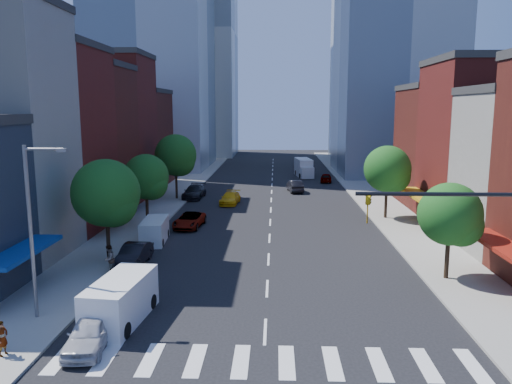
# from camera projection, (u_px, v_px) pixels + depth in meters

# --- Properties ---
(ground) EXTENTS (220.00, 220.00, 0.00)m
(ground) POSITION_uv_depth(u_px,v_px,m) (265.00, 332.00, 24.74)
(ground) COLOR black
(ground) RESTS_ON ground
(sidewalk_left) EXTENTS (5.00, 120.00, 0.15)m
(sidewalk_left) POSITION_uv_depth(u_px,v_px,m) (175.00, 193.00, 64.62)
(sidewalk_left) COLOR gray
(sidewalk_left) RESTS_ON ground
(sidewalk_right) EXTENTS (5.00, 120.00, 0.15)m
(sidewalk_right) POSITION_uv_depth(u_px,v_px,m) (369.00, 194.00, 63.67)
(sidewalk_right) COLOR gray
(sidewalk_right) RESTS_ON ground
(crosswalk) EXTENTS (19.00, 3.00, 0.01)m
(crosswalk) POSITION_uv_depth(u_px,v_px,m) (264.00, 362.00, 21.78)
(crosswalk) COLOR silver
(crosswalk) RESTS_ON ground
(bldg_left_2) EXTENTS (12.00, 9.00, 16.00)m
(bldg_left_2) POSITION_uv_depth(u_px,v_px,m) (35.00, 142.00, 44.41)
(bldg_left_2) COLOR maroon
(bldg_left_2) RESTS_ON ground
(bldg_left_3) EXTENTS (12.00, 8.00, 15.00)m
(bldg_left_3) POSITION_uv_depth(u_px,v_px,m) (73.00, 141.00, 52.87)
(bldg_left_3) COLOR #521A14
(bldg_left_3) RESTS_ON ground
(bldg_left_4) EXTENTS (12.00, 9.00, 17.00)m
(bldg_left_4) POSITION_uv_depth(u_px,v_px,m) (101.00, 128.00, 61.08)
(bldg_left_4) COLOR maroon
(bldg_left_4) RESTS_ON ground
(bldg_left_5) EXTENTS (12.00, 10.00, 13.00)m
(bldg_left_5) POSITION_uv_depth(u_px,v_px,m) (124.00, 140.00, 70.78)
(bldg_left_5) COLOR #521A14
(bldg_left_5) RESTS_ON ground
(bldg_right_2) EXTENTS (12.00, 10.00, 15.00)m
(bldg_right_2) POSITION_uv_depth(u_px,v_px,m) (496.00, 146.00, 46.34)
(bldg_right_2) COLOR maroon
(bldg_right_2) RESTS_ON ground
(bldg_right_3) EXTENTS (12.00, 10.00, 13.00)m
(bldg_right_3) POSITION_uv_depth(u_px,v_px,m) (457.00, 148.00, 56.36)
(bldg_right_3) COLOR #521A14
(bldg_right_3) RESTS_ON ground
(tower_far_w) EXTENTS (18.00, 18.00, 56.00)m
(tower_far_w) POSITION_uv_depth(u_px,v_px,m) (196.00, 33.00, 114.40)
(tower_far_w) COLOR #9EA5AD
(tower_far_w) RESTS_ON ground
(streetlight) EXTENTS (2.25, 0.25, 9.00)m
(streetlight) POSITION_uv_depth(u_px,v_px,m) (34.00, 221.00, 25.30)
(streetlight) COLOR slate
(streetlight) RESTS_ON sidewalk_left
(tree_left_near) EXTENTS (4.80, 4.80, 7.30)m
(tree_left_near) POSITION_uv_depth(u_px,v_px,m) (108.00, 196.00, 35.13)
(tree_left_near) COLOR black
(tree_left_near) RESTS_ON sidewalk_left
(tree_left_mid) EXTENTS (4.20, 4.20, 6.65)m
(tree_left_mid) POSITION_uv_depth(u_px,v_px,m) (147.00, 179.00, 46.02)
(tree_left_mid) COLOR black
(tree_left_mid) RESTS_ON sidewalk_left
(tree_left_far) EXTENTS (5.00, 5.00, 7.75)m
(tree_left_far) POSITION_uv_depth(u_px,v_px,m) (177.00, 157.00, 59.71)
(tree_left_far) COLOR black
(tree_left_far) RESTS_ON sidewalk_left
(tree_right_near) EXTENTS (4.00, 4.00, 6.20)m
(tree_right_near) POSITION_uv_depth(u_px,v_px,m) (453.00, 217.00, 31.41)
(tree_right_near) COLOR black
(tree_right_near) RESTS_ON sidewalk_right
(tree_right_far) EXTENTS (4.60, 4.60, 7.20)m
(tree_right_far) POSITION_uv_depth(u_px,v_px,m) (389.00, 171.00, 49.03)
(tree_right_far) COLOR black
(tree_right_far) RESTS_ON sidewalk_right
(parked_car_front) EXTENTS (2.03, 4.35, 1.44)m
(parked_car_front) POSITION_uv_depth(u_px,v_px,m) (90.00, 333.00, 22.95)
(parked_car_front) COLOR silver
(parked_car_front) RESTS_ON ground
(parked_car_second) EXTENTS (1.81, 4.56, 1.48)m
(parked_car_second) POSITION_uv_depth(u_px,v_px,m) (134.00, 255.00, 35.20)
(parked_car_second) COLOR black
(parked_car_second) RESTS_ON ground
(parked_car_third) EXTENTS (2.71, 5.08, 1.36)m
(parked_car_third) POSITION_uv_depth(u_px,v_px,m) (189.00, 220.00, 46.30)
(parked_car_third) COLOR #999999
(parked_car_third) RESTS_ON ground
(parked_car_rear) EXTENTS (2.55, 5.58, 1.58)m
(parked_car_rear) POSITION_uv_depth(u_px,v_px,m) (194.00, 192.00, 61.35)
(parked_car_rear) COLOR black
(parked_car_rear) RESTS_ON ground
(cargo_van_near) EXTENTS (2.71, 5.61, 2.31)m
(cargo_van_near) POSITION_uv_depth(u_px,v_px,m) (120.00, 301.00, 25.65)
(cargo_van_near) COLOR white
(cargo_van_near) RESTS_ON ground
(cargo_van_far) EXTENTS (2.13, 4.62, 1.92)m
(cargo_van_far) POSITION_uv_depth(u_px,v_px,m) (154.00, 231.00, 41.11)
(cargo_van_far) COLOR white
(cargo_van_far) RESTS_ON ground
(taxi) EXTENTS (2.36, 4.88, 1.37)m
(taxi) POSITION_uv_depth(u_px,v_px,m) (230.00, 198.00, 57.59)
(taxi) COLOR yellow
(taxi) RESTS_ON ground
(traffic_car_oncoming) EXTENTS (2.24, 4.86, 1.54)m
(traffic_car_oncoming) POSITION_uv_depth(u_px,v_px,m) (295.00, 186.00, 66.04)
(traffic_car_oncoming) COLOR black
(traffic_car_oncoming) RESTS_ON ground
(traffic_car_far) EXTENTS (2.03, 4.13, 1.35)m
(traffic_car_far) POSITION_uv_depth(u_px,v_px,m) (326.00, 178.00, 74.56)
(traffic_car_far) COLOR #999999
(traffic_car_far) RESTS_ON ground
(box_truck) EXTENTS (2.90, 7.28, 2.85)m
(box_truck) POSITION_uv_depth(u_px,v_px,m) (304.00, 168.00, 80.82)
(box_truck) COLOR silver
(box_truck) RESTS_ON ground
(pedestrian_near) EXTENTS (0.48, 0.64, 1.60)m
(pedestrian_near) POSITION_uv_depth(u_px,v_px,m) (2.00, 338.00, 21.95)
(pedestrian_near) COLOR #999999
(pedestrian_near) RESTS_ON sidewalk_left
(pedestrian_far) EXTENTS (0.87, 1.03, 1.90)m
(pedestrian_far) POSITION_uv_depth(u_px,v_px,m) (109.00, 259.00, 32.91)
(pedestrian_far) COLOR #999999
(pedestrian_far) RESTS_ON sidewalk_left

